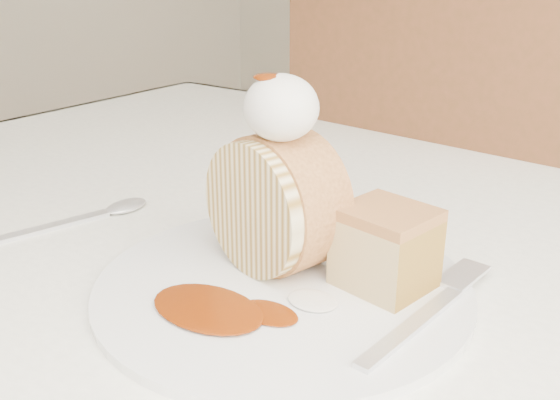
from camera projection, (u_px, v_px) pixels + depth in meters
The scene contains 10 objects.
table at pixel (372, 300), 0.66m from camera, with size 1.40×0.90×0.75m.
chair_far at pixel (436, 232), 1.10m from camera, with size 0.49×0.49×0.96m.
plate at pixel (283, 286), 0.50m from camera, with size 0.30×0.30×0.01m, color white.
roulade_slice at pixel (275, 203), 0.51m from camera, with size 0.11×0.11×0.06m, color beige.
cake_chunk at pixel (385, 253), 0.49m from camera, with size 0.07×0.06×0.06m, color #BA7B46.
whipped_cream at pixel (281, 108), 0.47m from camera, with size 0.06×0.06×0.05m, color white.
caramel_drizzle at pixel (271, 69), 0.46m from camera, with size 0.03×0.02×0.01m, color #662104.
caramel_pool at pixel (208, 308), 0.46m from camera, with size 0.09×0.06×0.00m, color #662104, non-canonical shape.
fork at pixel (412, 326), 0.43m from camera, with size 0.02×0.18×0.00m, color silver.
spoon at pixel (38, 230), 0.61m from camera, with size 0.03×0.18×0.00m, color silver.
Camera 1 is at (0.26, -0.33, 1.00)m, focal length 40.00 mm.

